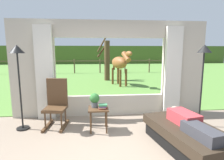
{
  "coord_description": "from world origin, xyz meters",
  "views": [
    {
      "loc": [
        -0.42,
        -2.64,
        1.77
      ],
      "look_at": [
        0.0,
        1.8,
        1.05
      ],
      "focal_mm": 29.38,
      "sensor_mm": 36.0,
      "label": 1
    }
  ],
  "objects_px": {
    "floor_lamp_right": "(204,61)",
    "pasture_tree": "(107,59)",
    "rocking_chair": "(56,103)",
    "reclining_person": "(189,122)",
    "book_stack": "(103,106)",
    "potted_plant": "(95,99)",
    "side_table": "(98,112)",
    "horse": "(120,63)",
    "floor_lamp_left": "(18,62)",
    "recliner_sofa": "(186,137)"
  },
  "relations": [
    {
      "from": "floor_lamp_right",
      "to": "pasture_tree",
      "type": "height_order",
      "value": "pasture_tree"
    },
    {
      "from": "rocking_chair",
      "to": "pasture_tree",
      "type": "bearing_deg",
      "value": 81.57
    },
    {
      "from": "reclining_person",
      "to": "book_stack",
      "type": "xyz_separation_m",
      "value": [
        -1.48,
        0.89,
        0.05
      ]
    },
    {
      "from": "reclining_person",
      "to": "floor_lamp_right",
      "type": "distance_m",
      "value": 1.62
    },
    {
      "from": "floor_lamp_right",
      "to": "pasture_tree",
      "type": "distance_m",
      "value": 7.14
    },
    {
      "from": "reclining_person",
      "to": "pasture_tree",
      "type": "distance_m",
      "value": 7.99
    },
    {
      "from": "reclining_person",
      "to": "potted_plant",
      "type": "bearing_deg",
      "value": 136.74
    },
    {
      "from": "side_table",
      "to": "horse",
      "type": "bearing_deg",
      "value": 77.01
    },
    {
      "from": "book_stack",
      "to": "floor_lamp_left",
      "type": "xyz_separation_m",
      "value": [
        -1.81,
        0.3,
        0.95
      ]
    },
    {
      "from": "pasture_tree",
      "to": "reclining_person",
      "type": "bearing_deg",
      "value": -83.24
    },
    {
      "from": "reclining_person",
      "to": "potted_plant",
      "type": "distance_m",
      "value": 1.95
    },
    {
      "from": "recliner_sofa",
      "to": "pasture_tree",
      "type": "relative_size",
      "value": 0.69
    },
    {
      "from": "floor_lamp_left",
      "to": "floor_lamp_right",
      "type": "xyz_separation_m",
      "value": [
        4.09,
        -0.21,
        0.01
      ]
    },
    {
      "from": "reclining_person",
      "to": "potted_plant",
      "type": "height_order",
      "value": "potted_plant"
    },
    {
      "from": "rocking_chair",
      "to": "floor_lamp_left",
      "type": "distance_m",
      "value": 1.24
    },
    {
      "from": "rocking_chair",
      "to": "horse",
      "type": "xyz_separation_m",
      "value": [
        2.18,
        4.83,
        0.61
      ]
    },
    {
      "from": "side_table",
      "to": "floor_lamp_right",
      "type": "relative_size",
      "value": 0.27
    },
    {
      "from": "reclining_person",
      "to": "rocking_chair",
      "type": "height_order",
      "value": "rocking_chair"
    },
    {
      "from": "reclining_person",
      "to": "side_table",
      "type": "bearing_deg",
      "value": 137.03
    },
    {
      "from": "side_table",
      "to": "floor_lamp_left",
      "type": "xyz_separation_m",
      "value": [
        -1.72,
        0.24,
        1.1
      ]
    },
    {
      "from": "potted_plant",
      "to": "floor_lamp_left",
      "type": "bearing_deg",
      "value": 173.65
    },
    {
      "from": "rocking_chair",
      "to": "floor_lamp_right",
      "type": "distance_m",
      "value": 3.51
    },
    {
      "from": "potted_plant",
      "to": "book_stack",
      "type": "distance_m",
      "value": 0.25
    },
    {
      "from": "rocking_chair",
      "to": "horse",
      "type": "distance_m",
      "value": 5.33
    },
    {
      "from": "book_stack",
      "to": "rocking_chair",
      "type": "bearing_deg",
      "value": 157.65
    },
    {
      "from": "potted_plant",
      "to": "rocking_chair",
      "type": "bearing_deg",
      "value": 160.45
    },
    {
      "from": "rocking_chair",
      "to": "pasture_tree",
      "type": "distance_m",
      "value": 6.8
    },
    {
      "from": "book_stack",
      "to": "floor_lamp_right",
      "type": "relative_size",
      "value": 0.1
    },
    {
      "from": "side_table",
      "to": "horse",
      "type": "xyz_separation_m",
      "value": [
        1.2,
        5.21,
        0.73
      ]
    },
    {
      "from": "horse",
      "to": "side_table",
      "type": "bearing_deg",
      "value": 56.27
    },
    {
      "from": "potted_plant",
      "to": "floor_lamp_right",
      "type": "xyz_separation_m",
      "value": [
        2.45,
        -0.03,
        0.83
      ]
    },
    {
      "from": "potted_plant",
      "to": "pasture_tree",
      "type": "height_order",
      "value": "pasture_tree"
    },
    {
      "from": "floor_lamp_left",
      "to": "horse",
      "type": "bearing_deg",
      "value": 59.55
    },
    {
      "from": "side_table",
      "to": "floor_lamp_left",
      "type": "relative_size",
      "value": 0.27
    },
    {
      "from": "potted_plant",
      "to": "floor_lamp_right",
      "type": "bearing_deg",
      "value": -0.75
    },
    {
      "from": "recliner_sofa",
      "to": "rocking_chair",
      "type": "height_order",
      "value": "rocking_chair"
    },
    {
      "from": "floor_lamp_left",
      "to": "pasture_tree",
      "type": "distance_m",
      "value": 7.11
    },
    {
      "from": "floor_lamp_left",
      "to": "horse",
      "type": "relative_size",
      "value": 1.05
    },
    {
      "from": "rocking_chair",
      "to": "book_stack",
      "type": "relative_size",
      "value": 5.63
    },
    {
      "from": "pasture_tree",
      "to": "book_stack",
      "type": "bearing_deg",
      "value": -94.46
    },
    {
      "from": "side_table",
      "to": "recliner_sofa",
      "type": "bearing_deg",
      "value": -29.89
    },
    {
      "from": "potted_plant",
      "to": "reclining_person",
      "type": "bearing_deg",
      "value": -31.51
    },
    {
      "from": "floor_lamp_left",
      "to": "horse",
      "type": "height_order",
      "value": "floor_lamp_left"
    },
    {
      "from": "recliner_sofa",
      "to": "rocking_chair",
      "type": "bearing_deg",
      "value": 141.54
    },
    {
      "from": "reclining_person",
      "to": "floor_lamp_left",
      "type": "distance_m",
      "value": 3.65
    },
    {
      "from": "recliner_sofa",
      "to": "floor_lamp_left",
      "type": "height_order",
      "value": "floor_lamp_left"
    },
    {
      "from": "book_stack",
      "to": "reclining_person",
      "type": "bearing_deg",
      "value": -31.08
    },
    {
      "from": "book_stack",
      "to": "floor_lamp_left",
      "type": "height_order",
      "value": "floor_lamp_left"
    },
    {
      "from": "recliner_sofa",
      "to": "potted_plant",
      "type": "bearing_deg",
      "value": 137.99
    },
    {
      "from": "floor_lamp_right",
      "to": "pasture_tree",
      "type": "relative_size",
      "value": 0.71
    }
  ]
}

